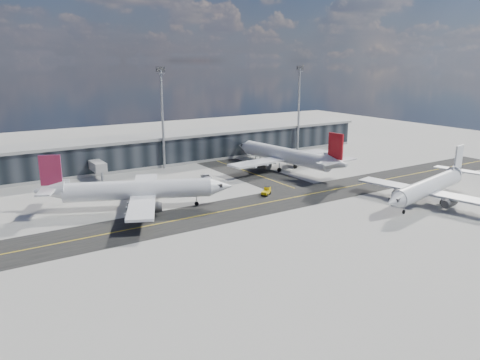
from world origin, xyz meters
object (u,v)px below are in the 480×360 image
Objects in this scene: airliner_af at (135,190)px; baggage_tug at (266,191)px; airliner_redtail at (287,156)px; service_van at (207,177)px; airliner_near at (430,186)px.

airliner_af is 30.24m from baggage_tug.
airliner_redtail is 9.29× the size of service_van.
service_van is (-4.57, 20.79, -0.28)m from baggage_tug.
airliner_near is (7.01, -42.02, -0.59)m from airliner_redtail.
airliner_af is at bearing -141.24° from service_van.
baggage_tug is (29.36, -6.55, -3.07)m from airliner_af.
airliner_redtail is at bearing -2.63° from airliner_near.
airliner_af is 8.43× the size of service_van.
airliner_redtail is at bearing 98.53° from baggage_tug.
airliner_redtail is 1.17× the size of airliner_near.
airliner_redtail reaches higher than airliner_af.
airliner_af is 0.91× the size of airliner_redtail.
airliner_af is at bearing -136.02° from baggage_tug.
service_van is at bearing 22.94° from airliner_near.
baggage_tug is at bearing 36.04° from airliner_near.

